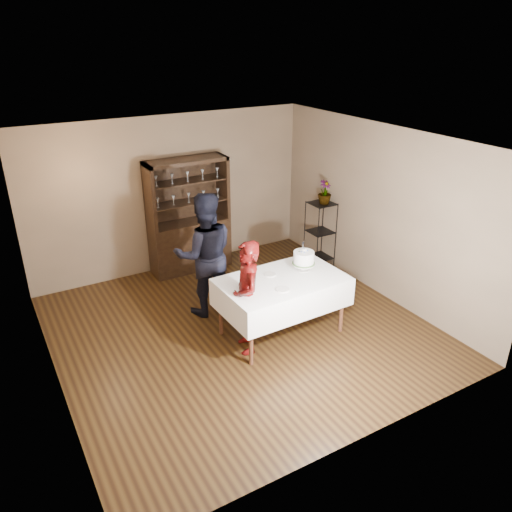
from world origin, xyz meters
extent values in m
plane|color=black|center=(0.00, 0.00, 0.00)|extent=(5.00, 5.00, 0.00)
plane|color=silver|center=(0.00, 0.00, 2.70)|extent=(5.00, 5.00, 0.00)
cube|color=brown|center=(0.00, 2.50, 1.35)|extent=(5.00, 0.02, 2.70)
cube|color=brown|center=(-2.50, 0.00, 1.35)|extent=(0.02, 5.00, 2.70)
cube|color=brown|center=(2.50, 0.00, 1.35)|extent=(0.02, 5.00, 2.70)
cube|color=black|center=(0.20, 2.24, 0.45)|extent=(1.40, 0.48, 0.90)
cube|color=black|center=(0.20, 2.46, 1.45)|extent=(1.40, 0.03, 1.10)
cube|color=black|center=(0.20, 2.24, 1.97)|extent=(1.40, 0.48, 0.06)
cube|color=black|center=(0.20, 2.24, 1.25)|extent=(1.28, 0.42, 0.02)
cube|color=black|center=(0.20, 2.24, 1.62)|extent=(1.28, 0.42, 0.02)
cylinder|color=black|center=(2.08, 1.00, 0.60)|extent=(0.02, 0.02, 1.20)
cylinder|color=black|center=(2.48, 1.00, 0.60)|extent=(0.02, 0.02, 1.20)
cylinder|color=black|center=(2.08, 1.40, 0.60)|extent=(0.02, 0.02, 1.20)
cylinder|color=black|center=(2.48, 1.40, 0.60)|extent=(0.02, 0.02, 1.20)
cube|color=black|center=(2.28, 1.20, 0.15)|extent=(0.40, 0.40, 0.02)
cube|color=black|center=(2.28, 1.20, 0.65)|extent=(0.40, 0.40, 0.01)
cube|color=black|center=(2.28, 1.20, 1.18)|extent=(0.40, 0.40, 0.02)
cube|color=white|center=(0.46, -0.36, 0.66)|extent=(1.73, 1.09, 0.40)
cylinder|color=#4F2C1D|center=(-0.28, -0.79, 0.41)|extent=(0.06, 0.06, 0.81)
cylinder|color=#4F2C1D|center=(1.21, -0.76, 0.41)|extent=(0.06, 0.06, 0.81)
cylinder|color=#4F2C1D|center=(-0.30, 0.04, 0.41)|extent=(0.06, 0.06, 0.81)
cylinder|color=#4F2C1D|center=(1.19, 0.07, 0.41)|extent=(0.06, 0.06, 0.81)
imported|color=#310405|center=(-0.14, -0.45, 0.78)|extent=(0.51, 0.65, 1.56)
imported|color=black|center=(-0.19, 0.72, 0.95)|extent=(1.08, 0.94, 1.89)
cylinder|color=silver|center=(0.86, -0.28, 0.86)|extent=(0.18, 0.18, 0.01)
cylinder|color=silver|center=(0.86, -0.28, 0.90)|extent=(0.05, 0.05, 0.09)
cylinder|color=silver|center=(0.86, -0.28, 0.95)|extent=(0.33, 0.33, 0.01)
cylinder|color=#3D642F|center=(0.86, -0.28, 0.97)|extent=(0.32, 0.32, 0.02)
cylinder|color=white|center=(0.86, -0.28, 1.05)|extent=(0.34, 0.34, 0.18)
sphere|color=#586FBD|center=(0.89, -0.28, 1.15)|extent=(0.02, 0.02, 0.02)
cube|color=silver|center=(0.83, -0.30, 1.21)|extent=(0.02, 0.02, 0.13)
cube|color=black|center=(0.83, -0.30, 1.28)|extent=(0.02, 0.02, 0.05)
cylinder|color=silver|center=(0.29, -0.62, 0.87)|extent=(0.19, 0.19, 0.01)
cylinder|color=silver|center=(0.38, -0.17, 0.87)|extent=(0.18, 0.18, 0.01)
imported|color=#3D642F|center=(2.30, 1.16, 1.39)|extent=(0.29, 0.29, 0.41)
camera|label=1|loc=(-2.88, -5.41, 3.96)|focal=35.00mm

